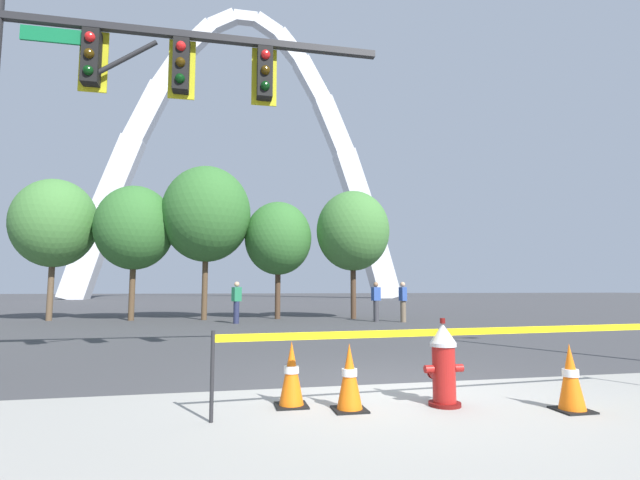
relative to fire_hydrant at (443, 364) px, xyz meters
The scene contains 16 objects.
ground_plane 1.11m from the fire_hydrant, 107.41° to the left, with size 240.00×240.00×0.00m, color #3D3D3F.
fire_hydrant is the anchor object (origin of this frame).
caution_tape_barrier 0.40m from the fire_hydrant, ahead, with size 5.90×0.42×0.91m.
traffic_cone_by_hydrant 1.35m from the fire_hydrant, 21.59° to the right, with size 0.36×0.36×0.73m.
traffic_cone_mid_sidewalk 1.74m from the fire_hydrant, 169.44° to the left, with size 0.36×0.36×0.73m.
traffic_cone_curb_edge 1.11m from the fire_hydrant, behind, with size 0.36×0.36×0.73m.
traffic_signal_gantry 6.37m from the fire_hydrant, 147.48° to the left, with size 6.42×0.44×6.00m.
monument_arch 59.09m from the fire_hydrant, 90.31° to the left, with size 43.19×3.06×39.79m.
tree_far_left 19.28m from the fire_hydrant, 120.32° to the left, with size 3.41×3.41×5.96m.
tree_left_mid 17.29m from the fire_hydrant, 111.61° to the left, with size 3.25×3.25×5.69m.
tree_center_left 16.43m from the fire_hydrant, 101.89° to the left, with size 3.80×3.80×6.64m.
tree_center_right 15.88m from the fire_hydrant, 90.51° to the left, with size 2.97×2.97×5.19m.
tree_right_mid 15.64m from the fire_hydrant, 78.13° to the left, with size 3.25×3.25×5.69m.
pedestrian_walking_left 13.56m from the fire_hydrant, 74.74° to the left, with size 0.39×0.30×1.59m.
pedestrian_standing_center 13.33m from the fire_hydrant, 98.59° to the left, with size 0.39×0.36×1.59m.
pedestrian_walking_right 13.38m from the fire_hydrant, 70.22° to the left, with size 0.23×0.36×1.59m.
Camera 1 is at (-2.17, -6.00, 1.33)m, focal length 26.14 mm.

